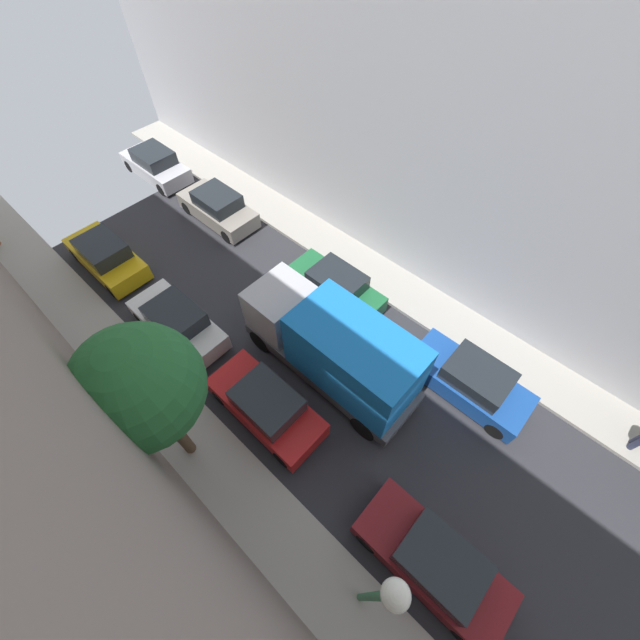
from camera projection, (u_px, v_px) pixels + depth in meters
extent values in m
plane|color=#2D2D33|center=(373.00, 405.00, 13.71)|extent=(32.00, 32.00, 0.00)
cube|color=#A8A399|center=(268.00, 521.00, 11.50)|extent=(2.00, 44.00, 0.15)
cube|color=#A8A399|center=(449.00, 319.00, 15.80)|extent=(2.00, 44.00, 0.15)
cube|color=maroon|center=(431.00, 561.00, 10.51)|extent=(1.76, 4.20, 0.76)
cube|color=#1E2328|center=(442.00, 563.00, 9.89)|extent=(1.56, 2.10, 0.64)
cylinder|color=black|center=(367.00, 542.00, 10.98)|extent=(0.22, 0.64, 0.64)
cylinder|color=black|center=(400.00, 498.00, 11.65)|extent=(0.22, 0.64, 0.64)
cylinder|color=black|center=(464.00, 637.00, 9.75)|extent=(0.22, 0.64, 0.64)
cylinder|color=black|center=(494.00, 582.00, 10.42)|extent=(0.22, 0.64, 0.64)
cube|color=red|center=(266.00, 407.00, 13.09)|extent=(1.76, 4.20, 0.76)
cube|color=#1E2328|center=(267.00, 401.00, 12.46)|extent=(1.56, 2.10, 0.64)
cylinder|color=black|center=(220.00, 397.00, 13.55)|extent=(0.22, 0.64, 0.64)
cylinder|color=black|center=(254.00, 368.00, 14.22)|extent=(0.22, 0.64, 0.64)
cylinder|color=black|center=(282.00, 458.00, 12.33)|extent=(0.22, 0.64, 0.64)
cylinder|color=black|center=(316.00, 423.00, 13.00)|extent=(0.22, 0.64, 0.64)
cube|color=white|center=(178.00, 325.00, 15.06)|extent=(1.76, 4.20, 0.76)
cube|color=#1E2328|center=(175.00, 316.00, 14.43)|extent=(1.56, 2.10, 0.64)
cylinder|color=black|center=(141.00, 318.00, 15.52)|extent=(0.22, 0.64, 0.64)
cylinder|color=black|center=(173.00, 296.00, 16.19)|extent=(0.22, 0.64, 0.64)
cylinder|color=black|center=(187.00, 364.00, 14.30)|extent=(0.22, 0.64, 0.64)
cylinder|color=black|center=(221.00, 338.00, 14.97)|extent=(0.22, 0.64, 0.64)
cube|color=gold|center=(107.00, 259.00, 17.14)|extent=(1.76, 4.20, 0.76)
cube|color=#1E2328|center=(102.00, 249.00, 16.51)|extent=(1.56, 2.10, 0.64)
cylinder|color=black|center=(76.00, 255.00, 17.60)|extent=(0.22, 0.64, 0.64)
cylinder|color=black|center=(107.00, 237.00, 18.27)|extent=(0.22, 0.64, 0.64)
cylinder|color=black|center=(112.00, 290.00, 16.38)|extent=(0.22, 0.64, 0.64)
cylinder|color=black|center=(144.00, 270.00, 17.05)|extent=(0.22, 0.64, 0.64)
cube|color=#194799|center=(468.00, 382.00, 13.62)|extent=(1.76, 4.20, 0.76)
cube|color=#1E2328|center=(478.00, 376.00, 13.00)|extent=(1.56, 2.10, 0.64)
cylinder|color=black|center=(417.00, 373.00, 14.09)|extent=(0.22, 0.64, 0.64)
cylinder|color=black|center=(440.00, 346.00, 14.76)|extent=(0.22, 0.64, 0.64)
cylinder|color=black|center=(495.00, 430.00, 12.86)|extent=(0.22, 0.64, 0.64)
cylinder|color=black|center=(517.00, 398.00, 13.53)|extent=(0.22, 0.64, 0.64)
cube|color=#1E6638|center=(334.00, 290.00, 16.09)|extent=(1.76, 4.20, 0.76)
cube|color=#1E2328|center=(337.00, 280.00, 15.46)|extent=(1.56, 2.10, 0.64)
cylinder|color=black|center=(294.00, 285.00, 16.55)|extent=(0.22, 0.64, 0.64)
cylinder|color=black|center=(319.00, 265.00, 17.22)|extent=(0.22, 0.64, 0.64)
cylinder|color=black|center=(350.00, 325.00, 15.33)|extent=(0.22, 0.64, 0.64)
cylinder|color=black|center=(374.00, 302.00, 16.00)|extent=(0.22, 0.64, 0.64)
cube|color=gray|center=(218.00, 210.00, 19.07)|extent=(1.76, 4.20, 0.76)
cube|color=#1E2328|center=(217.00, 199.00, 18.44)|extent=(1.56, 2.10, 0.64)
cylinder|color=black|center=(187.00, 208.00, 19.53)|extent=(0.22, 0.64, 0.64)
cylinder|color=black|center=(212.00, 193.00, 20.20)|extent=(0.22, 0.64, 0.64)
cylinder|color=black|center=(227.00, 236.00, 18.31)|extent=(0.22, 0.64, 0.64)
cylinder|color=black|center=(252.00, 220.00, 18.98)|extent=(0.22, 0.64, 0.64)
cube|color=silver|center=(156.00, 167.00, 21.17)|extent=(1.76, 4.20, 0.76)
cube|color=#1E2328|center=(153.00, 156.00, 20.54)|extent=(1.56, 2.10, 0.64)
cylinder|color=black|center=(130.00, 166.00, 21.63)|extent=(0.22, 0.64, 0.64)
cylinder|color=black|center=(154.00, 154.00, 22.30)|extent=(0.22, 0.64, 0.64)
cylinder|color=black|center=(162.00, 189.00, 20.41)|extent=(0.22, 0.64, 0.64)
cylinder|color=black|center=(186.00, 176.00, 21.08)|extent=(0.22, 0.64, 0.64)
cube|color=#4C4C51|center=(330.00, 361.00, 13.92)|extent=(2.20, 6.60, 0.50)
cube|color=#B7B7BC|center=(280.00, 306.00, 13.98)|extent=(2.10, 1.80, 1.70)
cube|color=blue|center=(354.00, 356.00, 12.35)|extent=(2.24, 4.20, 2.40)
cylinder|color=black|center=(261.00, 340.00, 14.73)|extent=(0.30, 0.96, 0.96)
cylinder|color=black|center=(297.00, 310.00, 15.57)|extent=(0.30, 0.96, 0.96)
cylinder|color=black|center=(364.00, 427.00, 12.76)|extent=(0.30, 0.96, 0.96)
cylinder|color=black|center=(399.00, 387.00, 13.60)|extent=(0.30, 0.96, 0.96)
cylinder|color=#2D334C|center=(638.00, 443.00, 12.36)|extent=(0.18, 0.18, 0.82)
cylinder|color=#2D334C|center=(640.00, 438.00, 12.46)|extent=(0.18, 0.18, 0.82)
cylinder|color=brown|center=(176.00, 430.00, 11.32)|extent=(0.33, 0.33, 3.33)
sphere|color=#23602D|center=(139.00, 387.00, 9.03)|extent=(3.10, 3.10, 3.10)
cylinder|color=#26723F|center=(372.00, 597.00, 8.00)|extent=(0.16, 0.16, 5.85)
sphere|color=white|center=(396.00, 595.00, 5.44)|extent=(0.44, 0.44, 0.44)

